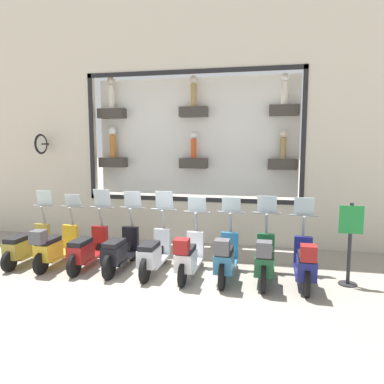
% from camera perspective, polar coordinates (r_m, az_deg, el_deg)
% --- Properties ---
extents(ground_plane, '(120.00, 120.00, 0.00)m').
position_cam_1_polar(ground_plane, '(7.58, -6.02, -14.12)').
color(ground_plane, gray).
extents(building_facade, '(1.21, 36.00, 9.21)m').
position_cam_1_polar(building_facade, '(10.70, 0.09, 17.77)').
color(building_facade, beige).
rests_on(building_facade, ground_plane).
extents(scooter_navy_0, '(1.80, 0.61, 1.64)m').
position_cam_1_polar(scooter_navy_0, '(7.71, 16.89, -10.32)').
color(scooter_navy_0, black).
rests_on(scooter_navy_0, ground_plane).
extents(scooter_green_1, '(1.81, 0.61, 1.65)m').
position_cam_1_polar(scooter_green_1, '(7.69, 11.00, -10.08)').
color(scooter_green_1, black).
rests_on(scooter_green_1, ground_plane).
extents(scooter_teal_2, '(1.80, 0.60, 1.60)m').
position_cam_1_polar(scooter_teal_2, '(7.74, 5.14, -9.90)').
color(scooter_teal_2, black).
rests_on(scooter_teal_2, ground_plane).
extents(scooter_white_3, '(1.79, 0.60, 1.57)m').
position_cam_1_polar(scooter_white_3, '(7.87, -0.58, -9.71)').
color(scooter_white_3, black).
rests_on(scooter_white_3, ground_plane).
extents(scooter_silver_4, '(1.80, 0.60, 1.69)m').
position_cam_1_polar(scooter_silver_4, '(8.15, -5.87, -9.31)').
color(scooter_silver_4, black).
rests_on(scooter_silver_4, ground_plane).
extents(scooter_black_5, '(1.81, 0.60, 1.66)m').
position_cam_1_polar(scooter_black_5, '(8.42, -10.97, -8.81)').
color(scooter_black_5, black).
rests_on(scooter_black_5, ground_plane).
extents(scooter_red_6, '(1.80, 0.61, 1.69)m').
position_cam_1_polar(scooter_red_6, '(8.76, -15.70, -8.41)').
color(scooter_red_6, black).
rests_on(scooter_red_6, ground_plane).
extents(scooter_yellow_7, '(1.79, 0.61, 1.54)m').
position_cam_1_polar(scooter_yellow_7, '(9.08, -20.29, -7.84)').
color(scooter_yellow_7, black).
rests_on(scooter_yellow_7, ground_plane).
extents(scooter_olive_8, '(1.79, 0.61, 1.62)m').
position_cam_1_polar(scooter_olive_8, '(9.58, -24.02, -7.51)').
color(scooter_olive_8, black).
rests_on(scooter_olive_8, ground_plane).
extents(shop_sign_post, '(0.36, 0.45, 1.64)m').
position_cam_1_polar(shop_sign_post, '(7.97, 22.93, -6.93)').
color(shop_sign_post, '#232326').
rests_on(shop_sign_post, ground_plane).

